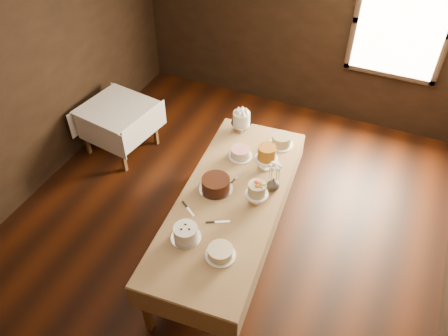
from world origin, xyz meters
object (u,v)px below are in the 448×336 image
cake_server_c (239,175)px  flower_vase (273,184)px  cake_swirl (186,233)px  cake_server_e (190,211)px  cake_flowers (257,194)px  cake_cream (220,253)px  display_table (230,202)px  cake_meringue (241,122)px  cake_speckled (281,141)px  side_table (117,112)px  cake_lattice (241,153)px  cake_server_a (222,222)px  cake_caramel (266,159)px  cake_chocolate (216,184)px  cake_server_d (271,185)px

cake_server_c → flower_vase: bearing=-86.7°
cake_swirl → cake_server_e: bearing=110.0°
cake_flowers → cake_cream: (-0.05, -0.79, -0.06)m
display_table → cake_server_c: 0.37m
display_table → flower_vase: bearing=40.9°
cake_meringue → flower_vase: size_ratio=1.83×
cake_speckled → flower_vase: 0.75m
side_table → cake_flowers: cake_flowers is taller
cake_meringue → cake_cream: cake_meringue is taller
cake_cream → cake_lattice: bearing=104.8°
cake_cream → cake_server_c: 1.10m
cake_cream → flower_vase: 1.03m
cake_lattice → cake_server_a: (0.21, -0.98, -0.05)m
cake_lattice → side_table: bearing=169.6°
cake_server_e → cake_caramel: bearing=97.4°
display_table → cake_chocolate: bearing=160.6°
cake_lattice → cake_flowers: size_ratio=1.09×
cake_speckled → cake_swirl: cake_swirl is taller
cake_lattice → cake_server_c: bearing=-71.3°
cake_meringue → cake_flowers: 1.21m
cake_chocolate → cake_server_e: size_ratio=1.58×
display_table → flower_vase: 0.50m
flower_vase → cake_server_e: bearing=-135.2°
cake_flowers → cake_server_c: bearing=138.1°
side_table → cake_flowers: 2.57m
cake_server_e → display_table: bearing=82.8°
cake_server_d → display_table: bearing=171.6°
cake_flowers → cake_cream: size_ratio=0.77×
cake_server_a → flower_vase: size_ratio=1.65×
cake_server_a → cake_server_e: 0.35m
cake_server_e → flower_vase: (0.65, 0.65, 0.07)m
cake_flowers → side_table: bearing=158.4°
side_table → cake_server_c: bearing=-17.7°
side_table → cake_caramel: size_ratio=3.24×
cake_swirl → cake_cream: cake_swirl is taller
side_table → flower_vase: flower_vase is taller
cake_lattice → cake_chocolate: cake_chocolate is taller
cake_swirl → cake_server_d: size_ratio=1.23×
cake_meringue → cake_lattice: 0.51m
display_table → cake_lattice: bearing=103.0°
display_table → cake_server_d: bearing=47.0°
cake_flowers → flower_vase: 0.26m
cake_server_a → cake_meringue: bearing=77.1°
cake_meringue → cake_speckled: size_ratio=0.93×
cake_lattice → flower_vase: bearing=-33.8°
cake_chocolate → cake_flowers: cake_flowers is taller
cake_chocolate → cake_server_a: bearing=-57.5°
display_table → cake_cream: 0.75m
cake_flowers → cake_server_c: (-0.31, 0.28, -0.10)m
cake_cream → flower_vase: (0.15, 1.02, 0.02)m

